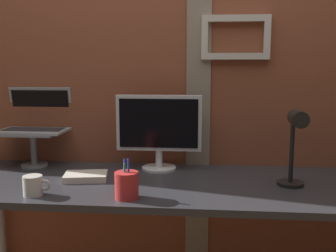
{
  "coord_description": "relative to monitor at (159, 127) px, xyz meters",
  "views": [
    {
      "loc": [
        0.25,
        -1.8,
        1.29
      ],
      "look_at": [
        0.07,
        0.07,
        1.0
      ],
      "focal_mm": 42.01,
      "sensor_mm": 36.0,
      "label": 1
    }
  ],
  "objects": [
    {
      "name": "brick_wall_back",
      "position": [
        -0.01,
        0.18,
        0.36
      ],
      "size": [
        3.36,
        0.16,
        2.68
      ],
      "color": "brown",
      "rests_on": "ground_plane"
    },
    {
      "name": "desk",
      "position": [
        0.06,
        -0.22,
        -0.29
      ],
      "size": [
        2.1,
        0.69,
        0.75
      ],
      "color": "#333338",
      "rests_on": "ground_plane"
    },
    {
      "name": "monitor",
      "position": [
        0.0,
        0.0,
        0.0
      ],
      "size": [
        0.44,
        0.18,
        0.39
      ],
      "color": "white",
      "rests_on": "desk"
    },
    {
      "name": "laptop_stand",
      "position": [
        -0.68,
        0.0,
        -0.1
      ],
      "size": [
        0.28,
        0.22,
        0.19
      ],
      "color": "gray",
      "rests_on": "desk"
    },
    {
      "name": "laptop",
      "position": [
        -0.68,
        0.07,
        0.03
      ],
      "size": [
        0.35,
        0.26,
        0.23
      ],
      "color": "#ADB2B7",
      "rests_on": "laptop_stand"
    },
    {
      "name": "desk_lamp",
      "position": [
        0.63,
        -0.28,
        -0.01
      ],
      "size": [
        0.12,
        0.2,
        0.35
      ],
      "color": "black",
      "rests_on": "desk"
    },
    {
      "name": "pen_cup",
      "position": [
        -0.08,
        -0.47,
        -0.17
      ],
      "size": [
        0.1,
        0.1,
        0.17
      ],
      "color": "red",
      "rests_on": "desk"
    },
    {
      "name": "coffee_mug",
      "position": [
        -0.48,
        -0.47,
        -0.18
      ],
      "size": [
        0.12,
        0.08,
        0.08
      ],
      "color": "silver",
      "rests_on": "desk"
    },
    {
      "name": "paper_clutter_stack",
      "position": [
        -0.33,
        -0.22,
        -0.21
      ],
      "size": [
        0.22,
        0.17,
        0.03
      ],
      "primitive_type": "cube",
      "rotation": [
        0.0,
        0.0,
        0.18
      ],
      "color": "silver",
      "rests_on": "desk"
    }
  ]
}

